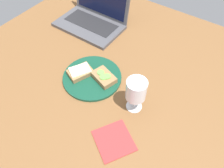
{
  "coord_description": "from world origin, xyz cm",
  "views": [
    {
      "loc": [
        36.02,
        -45.22,
        75.0
      ],
      "look_at": [
        5.04,
        -0.58,
        8.0
      ],
      "focal_mm": 35.0,
      "sensor_mm": 36.0,
      "label": 1
    }
  ],
  "objects_px": {
    "napkin": "(114,140)",
    "plate": "(92,77)",
    "sandwich_with_cheese": "(80,72)",
    "laptop": "(93,18)",
    "wine_glass": "(136,91)",
    "sandwich_with_cucumber": "(104,77)"
  },
  "relations": [
    {
      "from": "sandwich_with_cucumber",
      "to": "laptop",
      "type": "distance_m",
      "value": 0.41
    },
    {
      "from": "sandwich_with_cheese",
      "to": "laptop",
      "type": "distance_m",
      "value": 0.38
    },
    {
      "from": "sandwich_with_cucumber",
      "to": "sandwich_with_cheese",
      "type": "bearing_deg",
      "value": -161.32
    },
    {
      "from": "plate",
      "to": "sandwich_with_cheese",
      "type": "height_order",
      "value": "sandwich_with_cheese"
    },
    {
      "from": "sandwich_with_cucumber",
      "to": "sandwich_with_cheese",
      "type": "xyz_separation_m",
      "value": [
        -0.1,
        -0.03,
        0.0
      ]
    },
    {
      "from": "plate",
      "to": "napkin",
      "type": "xyz_separation_m",
      "value": [
        0.24,
        -0.18,
        -0.0
      ]
    },
    {
      "from": "napkin",
      "to": "wine_glass",
      "type": "bearing_deg",
      "value": 95.88
    },
    {
      "from": "napkin",
      "to": "plate",
      "type": "bearing_deg",
      "value": 142.52
    },
    {
      "from": "sandwich_with_cheese",
      "to": "napkin",
      "type": "bearing_deg",
      "value": -29.92
    },
    {
      "from": "sandwich_with_cheese",
      "to": "laptop",
      "type": "xyz_separation_m",
      "value": [
        -0.19,
        0.33,
        0.02
      ]
    },
    {
      "from": "sandwich_with_cucumber",
      "to": "laptop",
      "type": "xyz_separation_m",
      "value": [
        -0.29,
        0.3,
        0.02
      ]
    },
    {
      "from": "plate",
      "to": "laptop",
      "type": "height_order",
      "value": "laptop"
    },
    {
      "from": "plate",
      "to": "napkin",
      "type": "bearing_deg",
      "value": -37.48
    },
    {
      "from": "sandwich_with_cucumber",
      "to": "napkin",
      "type": "height_order",
      "value": "sandwich_with_cucumber"
    },
    {
      "from": "sandwich_with_cucumber",
      "to": "napkin",
      "type": "relative_size",
      "value": 0.91
    },
    {
      "from": "sandwich_with_cucumber",
      "to": "napkin",
      "type": "xyz_separation_m",
      "value": [
        0.19,
        -0.2,
        -0.02
      ]
    },
    {
      "from": "laptop",
      "to": "plate",
      "type": "bearing_deg",
      "value": -52.71
    },
    {
      "from": "wine_glass",
      "to": "sandwich_with_cucumber",
      "type": "bearing_deg",
      "value": 167.21
    },
    {
      "from": "sandwich_with_cheese",
      "to": "wine_glass",
      "type": "relative_size",
      "value": 0.8
    },
    {
      "from": "plate",
      "to": "napkin",
      "type": "height_order",
      "value": "plate"
    },
    {
      "from": "sandwich_with_cucumber",
      "to": "sandwich_with_cheese",
      "type": "distance_m",
      "value": 0.11
    },
    {
      "from": "plate",
      "to": "wine_glass",
      "type": "distance_m",
      "value": 0.24
    }
  ]
}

